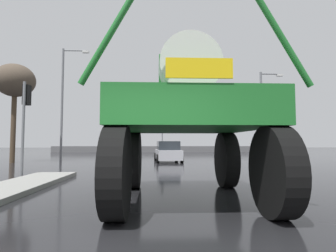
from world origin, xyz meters
TOP-DOWN VIEW (x-y plane):
  - ground_plane at (0.00, 18.00)m, footprint 120.00×120.00m
  - oversize_sprayer at (0.87, 3.90)m, footprint 4.37×5.27m
  - sedan_ahead at (0.96, 17.44)m, footprint 2.10×4.21m
  - traffic_signal_near_left at (-5.31, 8.44)m, footprint 0.24×0.54m
  - traffic_signal_near_right at (5.33, 8.45)m, footprint 0.24×0.54m
  - traffic_signal_far_left at (0.69, 25.62)m, footprint 0.24×0.55m
  - streetlight_far_left at (-7.45, 19.20)m, footprint 2.17×0.24m
  - streetlight_far_right at (8.83, 18.63)m, footprint 1.93×0.24m
  - bare_tree_left at (-10.02, 16.54)m, footprint 2.75×2.75m
  - roadside_barrier at (0.00, 37.52)m, footprint 30.92×0.24m

SIDE VIEW (x-z plane):
  - ground_plane at x=0.00m, z-range 0.00..0.00m
  - roadside_barrier at x=0.00m, z-range 0.00..0.90m
  - sedan_ahead at x=0.96m, z-range -0.05..1.47m
  - oversize_sprayer at x=0.87m, z-range -0.28..4.27m
  - traffic_signal_near_right at x=5.33m, z-range 0.77..4.13m
  - traffic_signal_far_left at x=0.69m, z-range 0.87..4.63m
  - traffic_signal_near_left at x=-5.31m, z-range 0.90..4.81m
  - streetlight_far_right at x=8.83m, z-range 0.44..7.67m
  - streetlight_far_left at x=-7.45m, z-range 0.49..9.65m
  - bare_tree_left at x=-10.02m, z-range 2.24..9.26m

